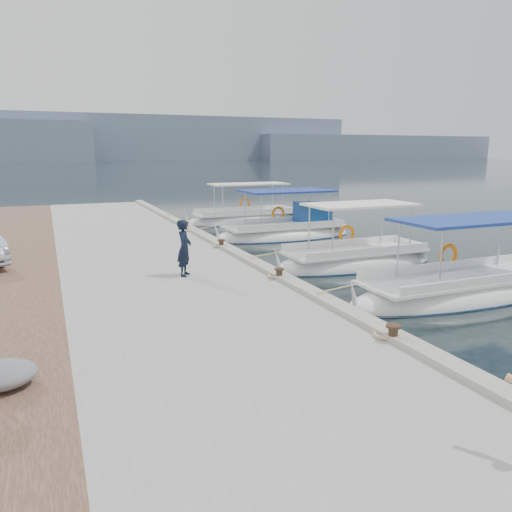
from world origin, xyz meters
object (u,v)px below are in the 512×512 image
at_px(fishing_caique_c, 354,263).
at_px(fishing_caique_d, 285,233).
at_px(fisherman, 184,248).
at_px(fishing_caique_b, 465,293).
at_px(fishing_caique_e, 246,221).

distance_m(fishing_caique_c, fishing_caique_d, 6.47).
bearing_deg(fisherman, fishing_caique_b, -86.98).
distance_m(fishing_caique_c, fishing_caique_e, 11.71).
height_order(fishing_caique_c, fisherman, fishing_caique_c).
relative_size(fishing_caique_d, fishing_caique_e, 0.95).
height_order(fishing_caique_b, fishing_caique_d, same).
xyz_separation_m(fishing_caique_d, fisherman, (-6.81, -7.39, 1.12)).
xyz_separation_m(fishing_caique_e, fisherman, (-6.87, -12.63, 1.18)).
relative_size(fishing_caique_b, fishing_caique_d, 1.11).
bearing_deg(fishing_caique_c, fishing_caique_b, -81.01).
xyz_separation_m(fishing_caique_b, fishing_caique_c, (-0.70, 4.42, 0.00)).
distance_m(fishing_caique_d, fisherman, 10.10).
xyz_separation_m(fishing_caique_d, fishing_caique_e, (0.07, 5.24, -0.07)).
bearing_deg(fishing_caique_b, fishing_caique_e, 90.76).
distance_m(fishing_caique_b, fishing_caique_c, 4.48).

